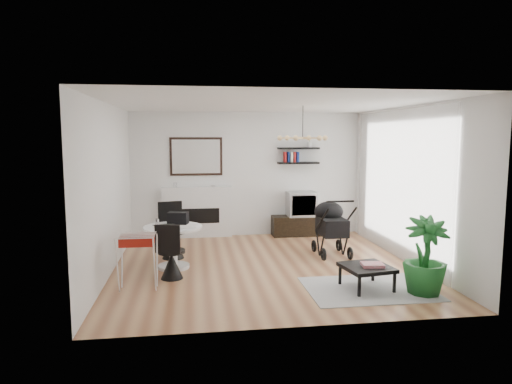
{
  "coord_description": "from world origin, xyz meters",
  "views": [
    {
      "loc": [
        -1.2,
        -7.39,
        2.18
      ],
      "look_at": [
        -0.1,
        0.4,
        1.22
      ],
      "focal_mm": 32.0,
      "sensor_mm": 36.0,
      "label": 1
    }
  ],
  "objects": [
    {
      "name": "shelf_upper",
      "position": [
        1.12,
        2.37,
        1.92
      ],
      "size": [
        0.9,
        0.25,
        0.04
      ],
      "primitive_type": "cube",
      "color": "black",
      "rests_on": "wall_back"
    },
    {
      "name": "pendant_lamp",
      "position": [
        0.7,
        0.3,
        2.15
      ],
      "size": [
        0.9,
        0.9,
        0.1
      ],
      "primitive_type": null,
      "color": "tan",
      "rests_on": "ceiling"
    },
    {
      "name": "floor",
      "position": [
        0.0,
        0.0,
        0.0
      ],
      "size": [
        5.0,
        5.0,
        0.0
      ],
      "primitive_type": "plane",
      "color": "brown",
      "rests_on": "ground"
    },
    {
      "name": "rug",
      "position": [
        1.28,
        -1.36,
        0.01
      ],
      "size": [
        1.78,
        1.29,
        0.01
      ],
      "primitive_type": "cube",
      "color": "gray",
      "rests_on": "floor"
    },
    {
      "name": "chair_far",
      "position": [
        -1.56,
        0.76,
        0.32
      ],
      "size": [
        0.5,
        0.52,
        1.0
      ],
      "rotation": [
        0.0,
        0.0,
        0.22
      ],
      "color": "black",
      "rests_on": "floor"
    },
    {
      "name": "black_bag",
      "position": [
        -1.44,
        0.32,
        0.81
      ],
      "size": [
        0.37,
        0.27,
        0.2
      ],
      "primitive_type": "cube",
      "rotation": [
        0.0,
        0.0,
        -0.23
      ],
      "color": "black",
      "rests_on": "dining_table"
    },
    {
      "name": "stroller",
      "position": [
        1.33,
        0.61,
        0.47
      ],
      "size": [
        0.56,
        0.91,
        1.09
      ],
      "rotation": [
        0.0,
        0.0,
        0.01
      ],
      "color": "black",
      "rests_on": "floor"
    },
    {
      "name": "ceiling",
      "position": [
        0.0,
        0.0,
        2.7
      ],
      "size": [
        5.0,
        5.0,
        0.0
      ],
      "primitive_type": "plane",
      "color": "white",
      "rests_on": "wall_back"
    },
    {
      "name": "wall_left",
      "position": [
        -2.5,
        0.0,
        1.35
      ],
      "size": [
        0.0,
        5.0,
        5.0
      ],
      "primitive_type": "plane",
      "rotation": [
        1.57,
        0.0,
        1.57
      ],
      "color": "white",
      "rests_on": "floor"
    },
    {
      "name": "drinking_glass",
      "position": [
        -1.78,
        0.24,
        0.76
      ],
      "size": [
        0.06,
        0.06,
        0.11
      ],
      "primitive_type": "cylinder",
      "color": "white",
      "rests_on": "dining_table"
    },
    {
      "name": "laptop",
      "position": [
        -1.65,
        0.09,
        0.72
      ],
      "size": [
        0.42,
        0.35,
        0.03
      ],
      "primitive_type": "imported",
      "rotation": [
        0.0,
        0.0,
        0.4
      ],
      "color": "black",
      "rests_on": "dining_table"
    },
    {
      "name": "drying_rack",
      "position": [
        -1.98,
        -0.9,
        0.42
      ],
      "size": [
        0.54,
        0.51,
        0.81
      ],
      "rotation": [
        0.0,
        0.0,
        -0.02
      ],
      "color": "white",
      "rests_on": "floor"
    },
    {
      "name": "shelf_lower",
      "position": [
        1.12,
        2.37,
        1.6
      ],
      "size": [
        0.9,
        0.25,
        0.04
      ],
      "primitive_type": "cube",
      "color": "black",
      "rests_on": "wall_back"
    },
    {
      "name": "wall_back",
      "position": [
        0.0,
        2.5,
        1.35
      ],
      "size": [
        5.0,
        0.0,
        5.0
      ],
      "primitive_type": "plane",
      "rotation": [
        1.57,
        0.0,
        0.0
      ],
      "color": "white",
      "rests_on": "floor"
    },
    {
      "name": "magazines",
      "position": [
        1.33,
        -1.38,
        0.36
      ],
      "size": [
        0.33,
        0.27,
        0.04
      ],
      "primitive_type": "cube",
      "rotation": [
        0.0,
        0.0,
        -0.13
      ],
      "color": "#CE3349",
      "rests_on": "coffee_table"
    },
    {
      "name": "newspaper",
      "position": [
        -1.34,
        -0.0,
        0.71
      ],
      "size": [
        0.38,
        0.34,
        0.01
      ],
      "primitive_type": "cube",
      "rotation": [
        0.0,
        0.0,
        0.28
      ],
      "color": "white",
      "rests_on": "dining_table"
    },
    {
      "name": "tv_console",
      "position": [
        1.12,
        2.29,
        0.22
      ],
      "size": [
        1.17,
        0.41,
        0.44
      ],
      "primitive_type": "cube",
      "color": "black",
      "rests_on": "floor"
    },
    {
      "name": "dining_table",
      "position": [
        -1.52,
        0.11,
        0.47
      ],
      "size": [
        0.96,
        0.96,
        0.7
      ],
      "color": "white",
      "rests_on": "floor"
    },
    {
      "name": "crt_tv",
      "position": [
        1.17,
        2.28,
        0.71
      ],
      "size": [
        0.61,
        0.54,
        0.54
      ],
      "color": "#ABACAE",
      "rests_on": "tv_console"
    },
    {
      "name": "sheer_curtain",
      "position": [
        2.4,
        0.2,
        1.35
      ],
      "size": [
        0.04,
        3.6,
        2.6
      ],
      "primitive_type": "cube",
      "color": "white",
      "rests_on": "wall_right"
    },
    {
      "name": "chair_near",
      "position": [
        -1.53,
        -0.48,
        0.28
      ],
      "size": [
        0.44,
        0.46,
        0.88
      ],
      "rotation": [
        0.0,
        0.0,
        2.9
      ],
      "color": "black",
      "rests_on": "floor"
    },
    {
      "name": "fireplace",
      "position": [
        -1.1,
        2.42,
        0.69
      ],
      "size": [
        1.5,
        0.17,
        2.16
      ],
      "color": "white",
      "rests_on": "floor"
    },
    {
      "name": "potted_plant",
      "position": [
        1.97,
        -1.65,
        0.54
      ],
      "size": [
        0.68,
        0.68,
        1.08
      ],
      "primitive_type": "imported",
      "rotation": [
        0.0,
        0.0,
        -0.13
      ],
      "color": "#1A5D22",
      "rests_on": "floor"
    },
    {
      "name": "wall_right",
      "position": [
        2.5,
        0.0,
        1.35
      ],
      "size": [
        0.0,
        5.0,
        5.0
      ],
      "primitive_type": "plane",
      "rotation": [
        1.57,
        0.0,
        -1.57
      ],
      "color": "white",
      "rests_on": "floor"
    },
    {
      "name": "coffee_table",
      "position": [
        1.26,
        -1.35,
        0.31
      ],
      "size": [
        0.74,
        0.74,
        0.33
      ],
      "rotation": [
        0.0,
        0.0,
        0.16
      ],
      "color": "black",
      "rests_on": "rug"
    }
  ]
}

